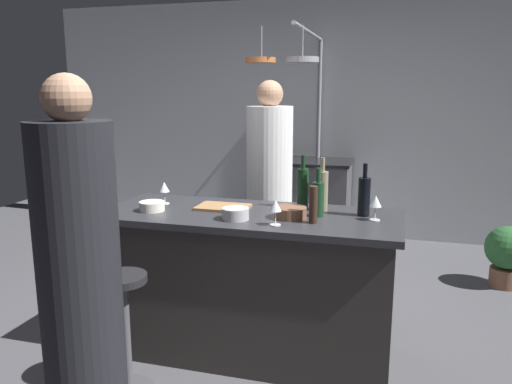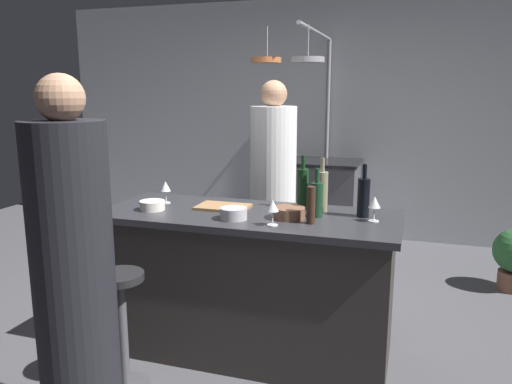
{
  "view_description": "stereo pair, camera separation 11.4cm",
  "coord_description": "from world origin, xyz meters",
  "px_view_note": "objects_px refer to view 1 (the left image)",
  "views": [
    {
      "loc": [
        0.83,
        -2.81,
        1.63
      ],
      "look_at": [
        0.0,
        0.15,
        1.0
      ],
      "focal_mm": 35.11,
      "sensor_mm": 36.0,
      "label": 1
    },
    {
      "loc": [
        0.94,
        -2.78,
        1.63
      ],
      "look_at": [
        0.0,
        0.15,
        1.0
      ],
      "focal_mm": 35.11,
      "sensor_mm": 36.0,
      "label": 2
    }
  ],
  "objects_px": {
    "chef": "(269,198)",
    "wine_bottle_white": "(322,190)",
    "potted_plant": "(507,253)",
    "cutting_board": "(223,207)",
    "wine_bottle_dark": "(364,196)",
    "wine_glass_near_left_guest": "(376,202)",
    "wine_bottle_green": "(318,198)",
    "guest_left": "(80,284)",
    "bar_stool_left": "(125,329)",
    "mixing_bowl_wooden": "(290,213)",
    "wine_glass_by_chef": "(164,188)",
    "mixing_bowl_ceramic": "(152,206)",
    "wine_bottle_red": "(303,187)",
    "mixing_bowl_steel": "(235,214)",
    "stove_range": "(313,201)",
    "pepper_mill": "(313,205)",
    "wine_glass_near_right_guest": "(275,207)"
  },
  "relations": [
    {
      "from": "chef",
      "to": "wine_bottle_white",
      "type": "bearing_deg",
      "value": -55.33
    },
    {
      "from": "potted_plant",
      "to": "cutting_board",
      "type": "relative_size",
      "value": 1.62
    },
    {
      "from": "wine_bottle_dark",
      "to": "wine_glass_near_left_guest",
      "type": "bearing_deg",
      "value": -52.89
    },
    {
      "from": "wine_bottle_green",
      "to": "wine_glass_near_left_guest",
      "type": "height_order",
      "value": "wine_bottle_green"
    },
    {
      "from": "guest_left",
      "to": "potted_plant",
      "type": "distance_m",
      "value": 3.48
    },
    {
      "from": "bar_stool_left",
      "to": "cutting_board",
      "type": "height_order",
      "value": "cutting_board"
    },
    {
      "from": "wine_bottle_dark",
      "to": "mixing_bowl_wooden",
      "type": "height_order",
      "value": "wine_bottle_dark"
    },
    {
      "from": "cutting_board",
      "to": "wine_glass_by_chef",
      "type": "distance_m",
      "value": 0.42
    },
    {
      "from": "mixing_bowl_ceramic",
      "to": "chef",
      "type": "bearing_deg",
      "value": 65.38
    },
    {
      "from": "wine_bottle_red",
      "to": "mixing_bowl_steel",
      "type": "relative_size",
      "value": 2.13
    },
    {
      "from": "chef",
      "to": "mixing_bowl_steel",
      "type": "bearing_deg",
      "value": -85.97
    },
    {
      "from": "mixing_bowl_wooden",
      "to": "cutting_board",
      "type": "bearing_deg",
      "value": 165.89
    },
    {
      "from": "wine_glass_by_chef",
      "to": "stove_range",
      "type": "bearing_deg",
      "value": 75.73
    },
    {
      "from": "pepper_mill",
      "to": "wine_bottle_green",
      "type": "relative_size",
      "value": 0.73
    },
    {
      "from": "potted_plant",
      "to": "wine_glass_near_left_guest",
      "type": "xyz_separation_m",
      "value": [
        -1.03,
        -1.56,
        0.71
      ]
    },
    {
      "from": "wine_bottle_green",
      "to": "pepper_mill",
      "type": "bearing_deg",
      "value": -90.33
    },
    {
      "from": "wine_glass_by_chef",
      "to": "bar_stool_left",
      "type": "bearing_deg",
      "value": -82.92
    },
    {
      "from": "cutting_board",
      "to": "wine_bottle_white",
      "type": "height_order",
      "value": "wine_bottle_white"
    },
    {
      "from": "wine_bottle_green",
      "to": "wine_glass_near_left_guest",
      "type": "relative_size",
      "value": 1.97
    },
    {
      "from": "mixing_bowl_ceramic",
      "to": "pepper_mill",
      "type": "bearing_deg",
      "value": -1.06
    },
    {
      "from": "wine_bottle_white",
      "to": "mixing_bowl_ceramic",
      "type": "xyz_separation_m",
      "value": [
        -1.0,
        -0.29,
        -0.1
      ]
    },
    {
      "from": "wine_bottle_green",
      "to": "chef",
      "type": "bearing_deg",
      "value": 119.91
    },
    {
      "from": "bar_stool_left",
      "to": "cutting_board",
      "type": "relative_size",
      "value": 2.12
    },
    {
      "from": "wine_glass_near_left_guest",
      "to": "mixing_bowl_ceramic",
      "type": "bearing_deg",
      "value": -174.3
    },
    {
      "from": "guest_left",
      "to": "pepper_mill",
      "type": "relative_size",
      "value": 8.09
    },
    {
      "from": "mixing_bowl_ceramic",
      "to": "mixing_bowl_wooden",
      "type": "distance_m",
      "value": 0.86
    },
    {
      "from": "bar_stool_left",
      "to": "stove_range",
      "type": "bearing_deg",
      "value": 80.52
    },
    {
      "from": "wine_bottle_green",
      "to": "wine_bottle_dark",
      "type": "bearing_deg",
      "value": 18.0
    },
    {
      "from": "mixing_bowl_steel",
      "to": "mixing_bowl_wooden",
      "type": "distance_m",
      "value": 0.32
    },
    {
      "from": "cutting_board",
      "to": "mixing_bowl_steel",
      "type": "bearing_deg",
      "value": -55.95
    },
    {
      "from": "wine_bottle_green",
      "to": "bar_stool_left",
      "type": "bearing_deg",
      "value": -144.59
    },
    {
      "from": "cutting_board",
      "to": "wine_glass_near_left_guest",
      "type": "xyz_separation_m",
      "value": [
        0.93,
        -0.04,
        0.1
      ]
    },
    {
      "from": "potted_plant",
      "to": "wine_bottle_white",
      "type": "bearing_deg",
      "value": -134.07
    },
    {
      "from": "chef",
      "to": "pepper_mill",
      "type": "bearing_deg",
      "value": -64.01
    },
    {
      "from": "bar_stool_left",
      "to": "guest_left",
      "type": "xyz_separation_m",
      "value": [
        0.03,
        -0.4,
        0.41
      ]
    },
    {
      "from": "bar_stool_left",
      "to": "wine_bottle_green",
      "type": "bearing_deg",
      "value": 35.41
    },
    {
      "from": "chef",
      "to": "wine_glass_by_chef",
      "type": "xyz_separation_m",
      "value": [
        -0.49,
        -0.85,
        0.22
      ]
    },
    {
      "from": "wine_bottle_green",
      "to": "wine_glass_near_left_guest",
      "type": "bearing_deg",
      "value": -1.64
    },
    {
      "from": "bar_stool_left",
      "to": "wine_bottle_red",
      "type": "xyz_separation_m",
      "value": [
        0.8,
        0.84,
        0.66
      ]
    },
    {
      "from": "stove_range",
      "to": "mixing_bowl_wooden",
      "type": "bearing_deg",
      "value": -84.0
    },
    {
      "from": "wine_bottle_red",
      "to": "wine_bottle_dark",
      "type": "bearing_deg",
      "value": -15.3
    },
    {
      "from": "bar_stool_left",
      "to": "potted_plant",
      "type": "relative_size",
      "value": 1.31
    },
    {
      "from": "mixing_bowl_steel",
      "to": "guest_left",
      "type": "bearing_deg",
      "value": -117.5
    },
    {
      "from": "cutting_board",
      "to": "stove_range",
      "type": "bearing_deg",
      "value": 85.44
    },
    {
      "from": "bar_stool_left",
      "to": "mixing_bowl_wooden",
      "type": "relative_size",
      "value": 3.61
    },
    {
      "from": "cutting_board",
      "to": "wine_bottle_dark",
      "type": "bearing_deg",
      "value": 3.63
    },
    {
      "from": "bar_stool_left",
      "to": "cutting_board",
      "type": "xyz_separation_m",
      "value": [
        0.32,
        0.68,
        0.53
      ]
    },
    {
      "from": "wine_bottle_white",
      "to": "wine_glass_near_right_guest",
      "type": "xyz_separation_m",
      "value": [
        -0.19,
        -0.41,
        -0.02
      ]
    },
    {
      "from": "potted_plant",
      "to": "cutting_board",
      "type": "xyz_separation_m",
      "value": [
        -1.96,
        -1.52,
        0.61
      ]
    },
    {
      "from": "bar_stool_left",
      "to": "pepper_mill",
      "type": "relative_size",
      "value": 3.24
    }
  ]
}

